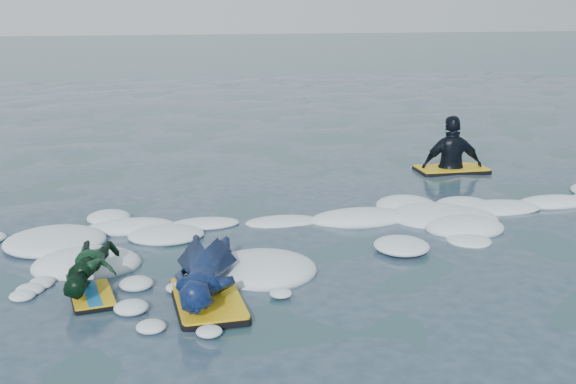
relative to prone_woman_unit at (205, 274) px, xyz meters
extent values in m
plane|color=#1C3B43|center=(1.24, 0.82, -0.24)|extent=(120.00, 120.00, 0.00)
cube|color=black|center=(0.00, -0.22, -0.20)|extent=(0.71, 1.22, 0.06)
cube|color=yellow|center=(0.00, -0.22, -0.16)|extent=(0.68, 1.20, 0.02)
imported|color=navy|center=(0.00, 0.03, 0.02)|extent=(0.99, 1.88, 0.43)
cube|color=black|center=(-1.13, 0.17, -0.21)|extent=(0.52, 0.80, 0.04)
cube|color=yellow|center=(-1.13, 0.17, -0.19)|extent=(0.51, 0.79, 0.01)
cube|color=#1872B6|center=(-1.13, 0.17, -0.18)|extent=(0.25, 0.72, 0.00)
imported|color=#103D20|center=(-1.13, 0.37, -0.01)|extent=(0.78, 1.21, 0.42)
cube|color=black|center=(4.78, 4.63, -0.20)|extent=(1.24, 0.69, 0.06)
cube|color=yellow|center=(4.78, 4.63, -0.16)|extent=(1.21, 0.66, 0.02)
imported|color=black|center=(4.78, 4.63, -0.17)|extent=(1.13, 0.59, 1.85)
camera|label=1|loc=(-0.60, -6.85, 2.66)|focal=45.00mm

